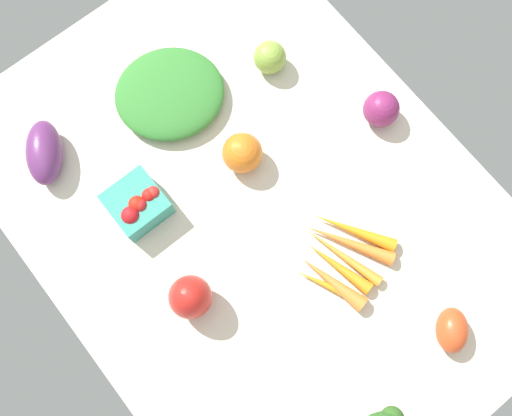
{
  "coord_description": "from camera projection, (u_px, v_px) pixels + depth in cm",
  "views": [
    {
      "loc": [
        19.39,
        -15.51,
        104.62
      ],
      "look_at": [
        0.0,
        0.0,
        4.0
      ],
      "focal_mm": 40.85,
      "sensor_mm": 36.0,
      "label": 1
    }
  ],
  "objects": [
    {
      "name": "tablecloth",
      "position": [
        256.0,
        212.0,
        1.07
      ],
      "size": [
        104.0,
        76.0,
        2.0
      ],
      "primitive_type": "cube",
      "color": "beige",
      "rests_on": "ground"
    },
    {
      "name": "heirloom_tomato_green",
      "position": [
        270.0,
        57.0,
        1.09
      ],
      "size": [
        6.22,
        6.22,
        6.22
      ],
      "primitive_type": "sphere",
      "color": "#85A83E",
      "rests_on": "tablecloth"
    },
    {
      "name": "carrot_bunch",
      "position": [
        342.0,
        259.0,
        1.02
      ],
      "size": [
        18.46,
        18.5,
        2.84
      ],
      "color": "orange",
      "rests_on": "tablecloth"
    },
    {
      "name": "red_onion_near_basket",
      "position": [
        380.0,
        107.0,
        1.07
      ],
      "size": [
        6.68,
        6.68,
        6.68
      ],
      "primitive_type": "sphere",
      "color": "#822459",
      "rests_on": "tablecloth"
    },
    {
      "name": "bell_pepper_red",
      "position": [
        190.0,
        297.0,
        0.97
      ],
      "size": [
        9.76,
        9.76,
        9.78
      ],
      "primitive_type": "ellipsoid",
      "rotation": [
        0.0,
        0.0,
        5.16
      ],
      "color": "red",
      "rests_on": "tablecloth"
    },
    {
      "name": "roma_tomato",
      "position": [
        452.0,
        330.0,
        0.98
      ],
      "size": [
        9.19,
        9.12,
        5.33
      ],
      "primitive_type": "ellipsoid",
      "rotation": [
        0.0,
        0.0,
        5.52
      ],
      "color": "#CF4720",
      "rests_on": "tablecloth"
    },
    {
      "name": "berry_basket",
      "position": [
        138.0,
        204.0,
        1.03
      ],
      "size": [
        9.33,
        9.33,
        6.6
      ],
      "color": "teal",
      "rests_on": "tablecloth"
    },
    {
      "name": "leafy_greens_clump",
      "position": [
        170.0,
        93.0,
        1.09
      ],
      "size": [
        26.12,
        26.88,
        4.4
      ],
      "primitive_type": "ellipsoid",
      "rotation": [
        0.0,
        0.0,
        2.67
      ],
      "color": "#357D30",
      "rests_on": "tablecloth"
    },
    {
      "name": "eggplant",
      "position": [
        44.0,
        153.0,
        1.05
      ],
      "size": [
        13.77,
        11.84,
        6.36
      ],
      "primitive_type": "ellipsoid",
      "rotation": [
        0.0,
        0.0,
        5.73
      ],
      "color": "#642C66",
      "rests_on": "tablecloth"
    },
    {
      "name": "heirloom_tomato_orange",
      "position": [
        242.0,
        153.0,
        1.04
      ],
      "size": [
        7.35,
        7.35,
        7.35
      ],
      "primitive_type": "sphere",
      "color": "orange",
      "rests_on": "tablecloth"
    }
  ]
}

